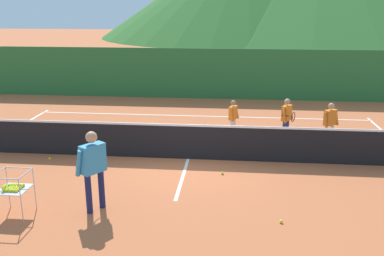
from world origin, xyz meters
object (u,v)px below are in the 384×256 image
object	(u,v)px
tennis_net	(188,141)
student_0	(233,115)
ball_cart	(13,188)
student_1	(287,116)
tennis_ball_5	(281,221)
student_2	(330,120)
tennis_ball_1	(50,159)
tennis_ball_0	(222,173)
instructor	(93,164)

from	to	relation	value
tennis_net	student_0	bearing A→B (deg)	60.21
student_0	ball_cart	bearing A→B (deg)	-127.51
student_0	ball_cart	size ratio (longest dim) A/B	1.32
student_1	tennis_ball_5	distance (m)	5.23
tennis_net	student_2	distance (m)	4.27
tennis_net	tennis_ball_1	world-z (taller)	tennis_net
tennis_ball_5	tennis_net	bearing A→B (deg)	123.19
tennis_ball_0	tennis_ball_1	xyz separation A→B (m)	(-4.65, 0.55, 0.00)
tennis_ball_0	tennis_ball_5	size ratio (longest dim) A/B	1.00
ball_cart	tennis_ball_0	world-z (taller)	ball_cart
student_0	student_1	size ratio (longest dim) A/B	0.91
tennis_net	tennis_ball_5	xyz separation A→B (m)	(2.14, -3.28, -0.47)
instructor	student_0	bearing A→B (deg)	62.10
instructor	student_2	bearing A→B (deg)	39.65
instructor	tennis_ball_5	xyz separation A→B (m)	(3.69, -0.18, -0.97)
ball_cart	student_0	bearing A→B (deg)	52.49
instructor	student_0	distance (m)	5.84
instructor	tennis_ball_5	bearing A→B (deg)	-2.84
ball_cart	tennis_ball_1	size ratio (longest dim) A/B	13.22
tennis_net	tennis_ball_0	bearing A→B (deg)	-46.17
tennis_net	student_1	xyz separation A→B (m)	(2.79, 1.86, 0.29)
tennis_ball_1	student_1	bearing A→B (deg)	19.51
instructor	tennis_ball_1	size ratio (longest dim) A/B	24.52
tennis_net	instructor	xyz separation A→B (m)	(-1.55, -3.10, 0.50)
tennis_ball_0	tennis_net	bearing A→B (deg)	133.83
student_2	tennis_ball_0	bearing A→B (deg)	-140.72
student_2	tennis_ball_5	size ratio (longest dim) A/B	19.10
tennis_net	student_0	distance (m)	2.38
tennis_ball_0	tennis_ball_5	distance (m)	2.58
tennis_ball_5	tennis_ball_0	bearing A→B (deg)	117.56
tennis_ball_0	tennis_ball_5	xyz separation A→B (m)	(1.19, -2.29, 0.00)
student_0	student_1	world-z (taller)	student_1
student_2	tennis_ball_1	distance (m)	7.96
student_0	student_2	world-z (taller)	student_2
tennis_net	tennis_ball_1	size ratio (longest dim) A/B	183.71
student_1	student_2	distance (m)	1.25
student_1	tennis_ball_1	size ratio (longest dim) A/B	19.33
student_0	tennis_ball_1	xyz separation A→B (m)	(-4.88, -2.50, -0.68)
student_1	tennis_ball_0	xyz separation A→B (m)	(-1.84, -2.85, -0.76)
tennis_ball_5	student_0	bearing A→B (deg)	100.25
student_0	instructor	bearing A→B (deg)	-117.90
student_1	tennis_ball_1	world-z (taller)	student_1
tennis_net	tennis_ball_5	bearing A→B (deg)	-56.81
tennis_ball_1	student_0	bearing A→B (deg)	27.11
instructor	tennis_ball_5	distance (m)	3.82
instructor	ball_cart	distance (m)	1.61
instructor	tennis_ball_1	bearing A→B (deg)	129.02
student_2	tennis_ball_5	world-z (taller)	student_2
student_1	ball_cart	size ratio (longest dim) A/B	1.46
student_2	student_0	bearing A→B (deg)	168.58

